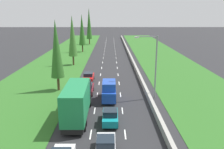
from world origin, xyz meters
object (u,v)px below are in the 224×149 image
Objects in this scene: poplar_tree_fourth at (82,30)px; poplar_tree_fifth at (89,24)px; green_box_truck_left_lane at (77,101)px; street_light_mast at (154,63)px; teal_hatchback_centre_lane at (110,116)px; blue_van_centre_lane at (109,91)px; poplar_tree_third at (72,36)px; red_sedan_left_lane at (89,77)px; maroon_sedan_left_lane at (87,88)px; silver_hatchback_centre_lane at (106,146)px; poplar_tree_second at (56,49)px.

poplar_tree_fourth is 0.83× the size of poplar_tree_fifth.
street_light_mast is (9.80, 6.72, 3.05)m from green_box_truck_left_lane.
green_box_truck_left_lane is 2.41× the size of teal_hatchback_centre_lane.
street_light_mast is (6.22, 0.77, 3.83)m from blue_van_centre_lane.
poplar_tree_third is (-8.57, 23.37, 5.42)m from blue_van_centre_lane.
green_box_truck_left_lane is 1.04× the size of street_light_mast.
blue_van_centre_lane is 43.92m from poplar_tree_fourth.
poplar_tree_third reaches higher than blue_van_centre_lane.
street_light_mast is at bearing -70.48° from poplar_tree_fourth.
red_sedan_left_lane is at bearing 103.21° from teal_hatchback_centre_lane.
blue_van_centre_lane is at bearing -172.95° from street_light_mast.
maroon_sedan_left_lane is (-3.52, 10.09, -0.02)m from teal_hatchback_centre_lane.
green_box_truck_left_lane is 12.27m from street_light_mast.
green_box_truck_left_lane reaches higher than blue_van_centre_lane.
green_box_truck_left_lane is 0.67× the size of poplar_tree_fifth.
poplar_tree_third reaches higher than street_light_mast.
silver_hatchback_centre_lane is 56.97m from poplar_tree_fourth.
red_sedan_left_lane is 0.32× the size of poplar_tree_fifth.
poplar_tree_second is 0.95× the size of poplar_tree_fourth.
red_sedan_left_lane is (-3.75, 9.52, -0.59)m from blue_van_centre_lane.
blue_van_centre_lane is (-0.18, 7.22, 0.56)m from teal_hatchback_centre_lane.
street_light_mast is (9.97, -8.75, 4.42)m from red_sedan_left_lane.
poplar_tree_fourth reaches higher than silver_hatchback_centre_lane.
green_box_truck_left_lane is at bearing -84.06° from poplar_tree_fourth.
poplar_tree_fifth is 1.55× the size of street_light_mast.
maroon_sedan_left_lane is at bearing 101.02° from silver_hatchback_centre_lane.
street_light_mast is at bearing 7.05° from blue_van_centre_lane.
silver_hatchback_centre_lane is 75.34m from poplar_tree_fifth.
green_box_truck_left_lane is at bearing -66.75° from poplar_tree_second.
street_light_mast is (6.41, 14.07, 4.40)m from silver_hatchback_centre_lane.
maroon_sedan_left_lane is 0.50× the size of street_light_mast.
silver_hatchback_centre_lane is 13.32m from blue_van_centre_lane.
street_light_mast is at bearing -41.28° from red_sedan_left_lane.
poplar_tree_fifth reaches higher than street_light_mast.
poplar_tree_third is (-4.99, 29.32, 4.63)m from green_box_truck_left_lane.
street_light_mast reaches higher than silver_hatchback_centre_lane.
silver_hatchback_centre_lane is at bearing -83.96° from poplar_tree_fifth.
blue_van_centre_lane reaches higher than maroon_sedan_left_lane.
poplar_tree_third is 0.83× the size of poplar_tree_fifth.
poplar_tree_second is at bearing 125.18° from teal_hatchback_centre_lane.
poplar_tree_fourth is at bearing 109.52° from street_light_mast.
silver_hatchback_centre_lane reaches higher than maroon_sedan_left_lane.
poplar_tree_fourth reaches higher than maroon_sedan_left_lane.
poplar_tree_third reaches higher than teal_hatchback_centre_lane.
silver_hatchback_centre_lane is 0.35× the size of poplar_tree_second.
street_light_mast is (14.27, -3.69, -1.36)m from poplar_tree_second.
poplar_tree_fifth is (-0.02, 56.82, 1.44)m from poplar_tree_second.
poplar_tree_second reaches higher than blue_van_centre_lane.
silver_hatchback_centre_lane is at bearing -66.12° from poplar_tree_second.
blue_van_centre_lane is at bearing -82.49° from poplar_tree_fifth.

